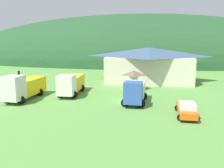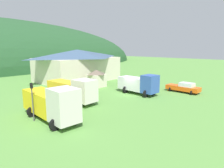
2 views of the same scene
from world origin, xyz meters
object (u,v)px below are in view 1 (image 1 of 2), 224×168
heavy_rig_striped (71,83)px  box_truck_blue (135,91)px  play_shed_cream (134,80)px  flatbed_truck_yellow (24,87)px  service_pickup_orange (186,109)px  depot_building (148,64)px  traffic_cone_near_pickup (177,110)px  traffic_light_west (19,81)px

heavy_rig_striped → box_truck_blue: 10.58m
play_shed_cream → box_truck_blue: (0.54, -9.10, 0.01)m
flatbed_truck_yellow → service_pickup_orange: bearing=81.6°
heavy_rig_striped → service_pickup_orange: 17.95m
box_truck_blue → service_pickup_orange: box_truck_blue is taller
depot_building → heavy_rig_striped: (-11.79, -13.71, -1.74)m
box_truck_blue → traffic_cone_near_pickup: 5.95m
flatbed_truck_yellow → service_pickup_orange: flatbed_truck_yellow is taller
flatbed_truck_yellow → play_shed_cream: bearing=125.6°
service_pickup_orange → traffic_cone_near_pickup: 2.61m
service_pickup_orange → traffic_light_west: bearing=-102.3°
box_truck_blue → traffic_cone_near_pickup: (5.20, -2.38, -1.66)m
service_pickup_orange → flatbed_truck_yellow: bearing=-99.8°
play_shed_cream → service_pickup_orange: (6.39, -13.87, -0.82)m
traffic_light_west → traffic_cone_near_pickup: (21.95, -3.73, -2.41)m
heavy_rig_striped → service_pickup_orange: (15.68, -8.68, -0.91)m
box_truck_blue → flatbed_truck_yellow: bearing=-86.1°
traffic_light_west → traffic_cone_near_pickup: size_ratio=7.87×
flatbed_truck_yellow → traffic_cone_near_pickup: bearing=87.7°
depot_building → traffic_cone_near_pickup: size_ratio=35.31×
flatbed_truck_yellow → heavy_rig_striped: 6.85m
depot_building → heavy_rig_striped: depot_building is taller
heavy_rig_striped → traffic_light_west: traffic_light_west is taller
box_truck_blue → service_pickup_orange: bearing=54.7°
heavy_rig_striped → traffic_cone_near_pickup: 16.39m
flatbed_truck_yellow → heavy_rig_striped: (5.62, 3.91, -0.10)m
depot_building → service_pickup_orange: size_ratio=3.22×
traffic_light_west → flatbed_truck_yellow: bearing=-46.2°
play_shed_cream → heavy_rig_striped: bearing=-150.8°
traffic_light_west → box_truck_blue: bearing=-4.6°
service_pickup_orange → play_shed_cream: bearing=-152.4°
flatbed_truck_yellow → traffic_cone_near_pickup: 20.88m
depot_building → traffic_cone_near_pickup: 20.56m
play_shed_cream → flatbed_truck_yellow: size_ratio=0.38×
depot_building → service_pickup_orange: (3.89, -22.39, -2.65)m
service_pickup_orange → heavy_rig_striped: bearing=-116.1°
play_shed_cream → traffic_light_west: size_ratio=0.82×
flatbed_truck_yellow → traffic_light_west: traffic_light_west is taller
depot_building → play_shed_cream: depot_building is taller
traffic_cone_near_pickup → flatbed_truck_yellow: bearing=173.4°
flatbed_truck_yellow → box_truck_blue: 15.46m
play_shed_cream → traffic_cone_near_pickup: play_shed_cream is taller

